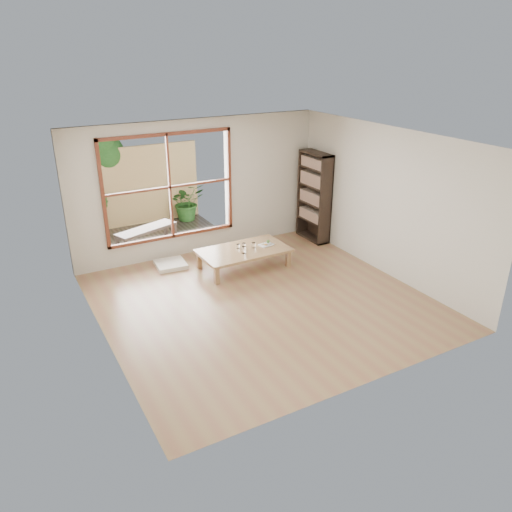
{
  "coord_description": "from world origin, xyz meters",
  "views": [
    {
      "loc": [
        -3.57,
        -6.24,
        3.89
      ],
      "look_at": [
        0.19,
        0.53,
        0.55
      ],
      "focal_mm": 35.0,
      "sensor_mm": 36.0,
      "label": 1
    }
  ],
  "objects_px": {
    "low_table": "(244,252)",
    "garden_bench": "(146,231)",
    "bookshelf": "(314,197)",
    "food_tray": "(266,244)"
  },
  "relations": [
    {
      "from": "low_table",
      "to": "garden_bench",
      "type": "height_order",
      "value": "garden_bench"
    },
    {
      "from": "food_tray",
      "to": "garden_bench",
      "type": "bearing_deg",
      "value": 124.99
    },
    {
      "from": "bookshelf",
      "to": "garden_bench",
      "type": "bearing_deg",
      "value": 160.04
    },
    {
      "from": "low_table",
      "to": "garden_bench",
      "type": "relative_size",
      "value": 1.23
    },
    {
      "from": "bookshelf",
      "to": "garden_bench",
      "type": "height_order",
      "value": "bookshelf"
    },
    {
      "from": "low_table",
      "to": "garden_bench",
      "type": "xyz_separation_m",
      "value": [
        -1.28,
        1.79,
        0.06
      ]
    },
    {
      "from": "low_table",
      "to": "garden_bench",
      "type": "distance_m",
      "value": 2.2
    },
    {
      "from": "food_tray",
      "to": "low_table",
      "type": "bearing_deg",
      "value": 169.87
    },
    {
      "from": "bookshelf",
      "to": "garden_bench",
      "type": "xyz_separation_m",
      "value": [
        -3.26,
        1.18,
        -0.55
      ]
    },
    {
      "from": "low_table",
      "to": "bookshelf",
      "type": "height_order",
      "value": "bookshelf"
    }
  ]
}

